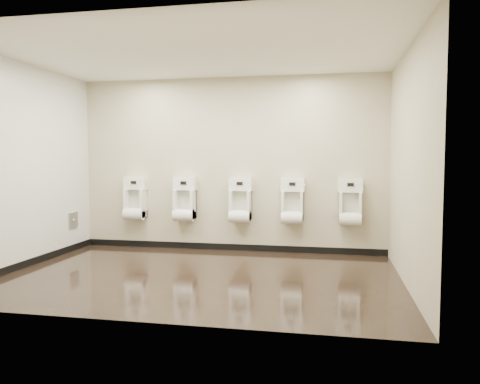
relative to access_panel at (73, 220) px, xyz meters
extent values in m
cube|color=black|center=(2.48, -1.20, -0.50)|extent=(5.00, 3.50, 0.00)
cube|color=white|center=(2.48, -1.20, 2.30)|extent=(5.00, 3.50, 0.00)
cube|color=#BBB394|center=(2.48, 0.55, 0.90)|extent=(5.00, 0.02, 2.80)
cube|color=#BBB394|center=(2.48, -2.95, 0.90)|extent=(5.00, 0.02, 2.80)
cube|color=#BBB394|center=(-0.02, -1.20, 0.90)|extent=(0.02, 3.50, 2.80)
cube|color=#BBB394|center=(4.98, -1.20, 0.90)|extent=(0.02, 3.50, 2.80)
cube|color=white|center=(-0.01, -1.20, 0.90)|extent=(0.01, 3.50, 2.80)
cube|color=black|center=(2.48, 0.54, -0.45)|extent=(5.00, 0.02, 0.10)
cube|color=black|center=(-0.01, -1.20, -0.45)|extent=(0.02, 3.50, 0.10)
cube|color=#9E9EA3|center=(0.00, 0.00, 0.00)|extent=(0.03, 0.25, 0.25)
cylinder|color=silver|center=(0.02, 0.00, 0.00)|extent=(0.02, 0.04, 0.04)
cube|color=white|center=(0.89, 0.43, 0.25)|extent=(0.33, 0.24, 0.47)
cube|color=silver|center=(0.89, 0.51, 0.29)|extent=(0.25, 0.01, 0.35)
cylinder|color=white|center=(0.89, 0.37, 0.08)|extent=(0.33, 0.20, 0.20)
cube|color=white|center=(0.89, 0.46, 0.58)|extent=(0.37, 0.17, 0.20)
cube|color=black|center=(0.89, 0.37, 0.60)|extent=(0.09, 0.01, 0.05)
cube|color=silver|center=(0.89, 0.37, 0.60)|extent=(0.11, 0.01, 0.07)
cylinder|color=silver|center=(1.08, 0.46, 0.58)|extent=(0.01, 0.03, 0.03)
cube|color=white|center=(1.75, 0.43, 0.25)|extent=(0.33, 0.24, 0.47)
cube|color=silver|center=(1.75, 0.51, 0.29)|extent=(0.25, 0.01, 0.35)
cylinder|color=white|center=(1.75, 0.37, 0.08)|extent=(0.33, 0.20, 0.20)
cube|color=white|center=(1.75, 0.46, 0.58)|extent=(0.37, 0.17, 0.20)
cube|color=black|center=(1.75, 0.37, 0.60)|extent=(0.09, 0.01, 0.05)
cube|color=silver|center=(1.75, 0.37, 0.60)|extent=(0.11, 0.01, 0.07)
cylinder|color=silver|center=(1.94, 0.46, 0.58)|extent=(0.01, 0.03, 0.03)
cube|color=white|center=(2.69, 0.43, 0.25)|extent=(0.33, 0.24, 0.47)
cube|color=silver|center=(2.69, 0.51, 0.29)|extent=(0.25, 0.01, 0.35)
cylinder|color=white|center=(2.69, 0.37, 0.08)|extent=(0.33, 0.20, 0.20)
cube|color=white|center=(2.69, 0.46, 0.58)|extent=(0.37, 0.17, 0.20)
cube|color=black|center=(2.69, 0.37, 0.60)|extent=(0.09, 0.01, 0.05)
cube|color=silver|center=(2.69, 0.37, 0.60)|extent=(0.11, 0.01, 0.07)
cylinder|color=silver|center=(2.87, 0.46, 0.58)|extent=(0.01, 0.03, 0.03)
cube|color=white|center=(3.52, 0.43, 0.25)|extent=(0.33, 0.24, 0.47)
cube|color=silver|center=(3.52, 0.51, 0.29)|extent=(0.25, 0.01, 0.35)
cylinder|color=white|center=(3.52, 0.37, 0.08)|extent=(0.33, 0.20, 0.20)
cube|color=white|center=(3.52, 0.46, 0.58)|extent=(0.37, 0.17, 0.20)
cube|color=black|center=(3.52, 0.37, 0.60)|extent=(0.09, 0.01, 0.05)
cube|color=silver|center=(3.52, 0.37, 0.60)|extent=(0.11, 0.01, 0.07)
cylinder|color=silver|center=(3.71, 0.46, 0.58)|extent=(0.01, 0.03, 0.03)
cube|color=white|center=(4.40, 0.43, 0.25)|extent=(0.33, 0.24, 0.47)
cube|color=silver|center=(4.40, 0.51, 0.29)|extent=(0.25, 0.01, 0.35)
cylinder|color=white|center=(4.40, 0.37, 0.08)|extent=(0.33, 0.20, 0.20)
cube|color=white|center=(4.40, 0.46, 0.58)|extent=(0.37, 0.17, 0.20)
cube|color=black|center=(4.40, 0.37, 0.60)|extent=(0.09, 0.01, 0.05)
cube|color=silver|center=(4.40, 0.37, 0.60)|extent=(0.11, 0.01, 0.07)
cylinder|color=silver|center=(4.59, 0.46, 0.58)|extent=(0.01, 0.03, 0.03)
camera|label=1|loc=(4.11, -6.87, 0.98)|focal=35.00mm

